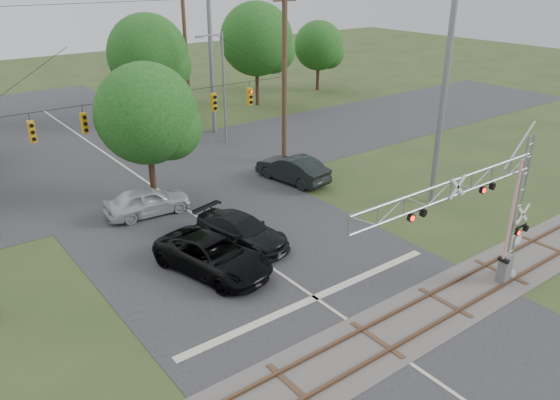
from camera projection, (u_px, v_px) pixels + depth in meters
ground at (419, 370)px, 18.68m from camera, size 160.00×160.00×0.00m
road_main at (254, 256)px, 25.99m from camera, size 14.00×90.00×0.02m
road_cross at (134, 173)px, 36.24m from camera, size 90.00×12.00×0.02m
railroad_track at (377, 340)px, 20.13m from camera, size 90.00×3.20×0.17m
crossing_gantry at (479, 211)px, 20.95m from camera, size 10.45×0.83×6.52m
traffic_signal_span at (167, 99)px, 31.59m from camera, size 19.34×0.36×11.50m
pickup_black at (213, 256)px, 24.40m from camera, size 4.05×6.27×1.61m
car_dark at (242, 231)px, 26.78m from camera, size 3.33×5.53×1.50m
sedan_silver at (148, 201)px, 30.04m from camera, size 4.81×2.25×1.59m
suv_dark at (292, 169)px, 34.64m from camera, size 2.55×5.33×1.69m
streetlight at (222, 83)px, 40.63m from camera, size 2.22×0.23×8.34m
utility_poles at (174, 79)px, 33.85m from camera, size 25.37×27.21×14.52m
treeline at (52, 64)px, 41.37m from camera, size 58.59×28.78×10.08m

